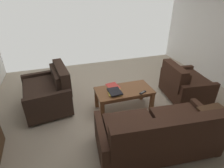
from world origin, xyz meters
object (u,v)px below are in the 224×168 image
book_stack (115,92)px  loose_magazine (113,86)px  armchair_side (184,84)px  end_table (216,118)px  tv_remote (143,92)px  loveseat_near (49,91)px  sofa_main (158,134)px  coffee_table (124,93)px

book_stack → loose_magazine: size_ratio=1.06×
armchair_side → book_stack: armchair_side is taller
end_table → tv_remote: (0.75, -1.02, 0.01)m
loveseat_near → loose_magazine: bearing=164.5°
sofa_main → tv_remote: size_ratio=11.29×
armchair_side → sofa_main: bearing=41.7°
book_stack → tv_remote: size_ratio=1.87×
end_table → armchair_side: size_ratio=0.53×
sofa_main → coffee_table: size_ratio=1.65×
coffee_table → loose_magazine: bearing=-49.7°
coffee_table → end_table: bearing=130.1°
loveseat_near → end_table: size_ratio=2.11×
end_table → loveseat_near: bearing=-35.9°
sofa_main → coffee_table: 1.19m
coffee_table → armchair_side: (-1.41, 0.01, -0.04)m
armchair_side → book_stack: (1.62, 0.06, 0.14)m
coffee_table → armchair_side: size_ratio=1.03×
loveseat_near → sofa_main: bearing=131.3°
armchair_side → tv_remote: armchair_side is taller
sofa_main → book_stack: (0.31, -1.11, 0.14)m
coffee_table → book_stack: book_stack is taller
armchair_side → loose_magazine: size_ratio=3.77×
loveseat_near → book_stack: (-1.21, 0.62, 0.13)m
end_table → armchair_side: armchair_side is taller
coffee_table → armchair_side: bearing=179.7°
coffee_table → armchair_side: 1.41m
sofa_main → loose_magazine: size_ratio=6.39×
armchair_side → book_stack: 1.63m
coffee_table → book_stack: bearing=18.0°
sofa_main → loose_magazine: bearing=-79.4°
sofa_main → armchair_side: bearing=-138.3°
sofa_main → book_stack: sofa_main is taller
book_stack → loose_magazine: bearing=-100.3°
book_stack → coffee_table: bearing=-162.0°
sofa_main → end_table: size_ratio=3.21×
coffee_table → tv_remote: (-0.30, 0.22, 0.08)m
armchair_side → book_stack: size_ratio=3.56×
coffee_table → book_stack: 0.25m
sofa_main → book_stack: 1.16m
sofa_main → armchair_side: (-1.32, -1.17, 0.00)m
sofa_main → book_stack: size_ratio=6.04×
sofa_main → armchair_side: 1.76m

